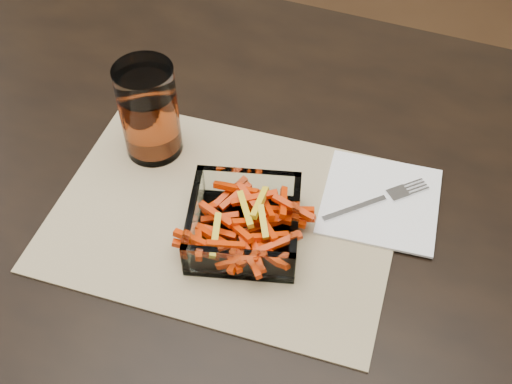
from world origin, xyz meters
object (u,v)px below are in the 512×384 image
Objects in this scene: dining_table at (237,220)px; glass_bowl at (244,225)px; tumbler at (149,114)px; fork at (379,200)px.

dining_table is 9.41× the size of glass_bowl.
tumbler is 1.16× the size of fork.
tumbler is (-0.13, 0.02, 0.16)m from dining_table.
tumbler is 0.34m from fork.
glass_bowl is 0.19m from fork.
tumbler is at bearing 150.95° from glass_bowl.
fork is at bearing 2.98° from tumbler.
dining_table is 13.02× the size of fork.
dining_table is 11.17× the size of tumbler.
tumbler is (-0.18, 0.10, 0.04)m from glass_bowl.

